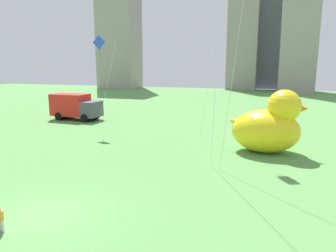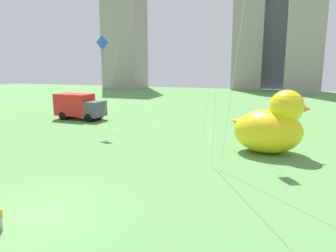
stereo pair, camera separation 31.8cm
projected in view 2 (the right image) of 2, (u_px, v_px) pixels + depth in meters
The scene contains 5 objects.
ground_plane at pixel (41, 213), 13.00m from camera, with size 140.00×140.00×0.00m, color #59944B.
giant_inflatable_duck at pixel (271, 126), 21.54m from camera, with size 5.33×3.42×4.42m.
box_truck at pixel (79, 107), 34.82m from camera, with size 5.64×2.62×2.85m.
city_skyline at pixel (266, 17), 73.07m from camera, with size 68.54×19.05×39.01m.
kite_blue at pixel (103, 46), 28.10m from camera, with size 2.18×1.16×8.64m.
Camera 2 is at (8.93, -9.67, 6.09)m, focal length 33.46 mm.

